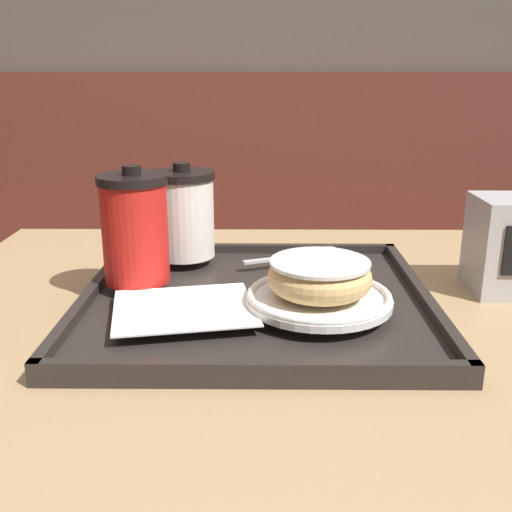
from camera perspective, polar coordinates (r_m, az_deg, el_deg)
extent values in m
cube|color=brown|center=(1.67, -4.92, -10.66)|extent=(1.74, 0.44, 0.45)
cube|color=brown|center=(1.68, -4.80, 7.63)|extent=(1.74, 0.08, 0.55)
cube|color=tan|center=(0.69, 2.61, -6.98)|extent=(0.90, 0.78, 0.03)
cube|color=#282321|center=(0.71, 0.00, -4.47)|extent=(0.40, 0.38, 0.01)
cube|color=#282321|center=(0.54, -0.18, -10.62)|extent=(0.40, 0.01, 0.01)
cube|color=#282321|center=(0.88, 0.11, 0.73)|extent=(0.40, 0.01, 0.01)
cube|color=#282321|center=(0.73, -15.44, -3.39)|extent=(0.01, 0.38, 0.01)
cube|color=#282321|center=(0.73, 15.51, -3.49)|extent=(0.01, 0.38, 0.01)
cube|color=white|center=(0.65, -6.85, -4.91)|extent=(0.17, 0.15, 0.00)
cylinder|color=red|center=(0.73, -11.43, 2.13)|extent=(0.08, 0.08, 0.12)
cylinder|color=black|center=(0.71, -11.74, 7.18)|extent=(0.08, 0.08, 0.01)
cylinder|color=black|center=(0.71, -11.79, 8.01)|extent=(0.02, 0.02, 0.01)
cylinder|color=white|center=(0.82, -6.94, 3.63)|extent=(0.08, 0.08, 0.11)
cylinder|color=black|center=(0.81, -7.09, 7.65)|extent=(0.09, 0.09, 0.01)
cylinder|color=black|center=(0.81, -7.12, 8.41)|extent=(0.02, 0.02, 0.01)
cylinder|color=white|center=(0.66, 6.00, -4.20)|extent=(0.16, 0.16, 0.01)
torus|color=white|center=(0.66, 6.02, -3.72)|extent=(0.16, 0.16, 0.01)
torus|color=#DBB270|center=(0.65, 6.07, -2.06)|extent=(0.11, 0.11, 0.03)
cylinder|color=white|center=(0.65, 6.12, -0.62)|extent=(0.11, 0.11, 0.00)
ellipsoid|color=silver|center=(0.84, 6.77, 0.50)|extent=(0.04, 0.03, 0.01)
cube|color=silver|center=(0.81, 2.34, -0.24)|extent=(0.10, 0.05, 0.00)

